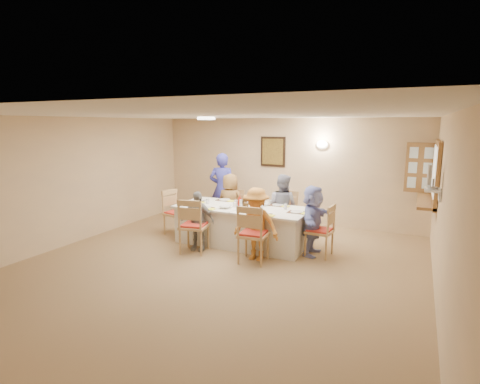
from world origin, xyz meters
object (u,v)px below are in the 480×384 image
at_px(dining_table, 242,225).
at_px(chair_left_end, 177,212).
at_px(diner_right_end, 313,220).
at_px(chair_right_end, 319,230).
at_px(caregiver, 222,189).
at_px(chair_front_left, 194,225).
at_px(diner_front_left, 198,221).
at_px(chair_back_left, 233,210).
at_px(diner_back_right, 282,207).
at_px(serving_hatch, 436,173).
at_px(chair_front_right, 253,233).
at_px(diner_back_left, 230,203).
at_px(chair_back_right, 284,214).
at_px(condiment_ketchup, 240,201).
at_px(desk_fan, 431,180).
at_px(diner_front_right, 256,224).

bearing_deg(dining_table, chair_left_end, 180.00).
xyz_separation_m(chair_left_end, diner_right_end, (2.97, 0.00, 0.16)).
bearing_deg(chair_right_end, caregiver, -109.67).
xyz_separation_m(chair_front_left, diner_front_left, (0.00, 0.12, 0.05)).
bearing_deg(dining_table, chair_back_left, 126.87).
bearing_deg(diner_back_right, serving_hatch, -164.01).
xyz_separation_m(chair_front_right, diner_back_left, (-1.20, 1.48, 0.14)).
height_order(diner_front_left, diner_right_end, diner_right_end).
bearing_deg(diner_back_left, chair_back_right, -174.41).
relative_size(serving_hatch, dining_table, 0.57).
height_order(chair_back_left, chair_back_right, chair_back_right).
xyz_separation_m(chair_front_right, chair_right_end, (0.95, 0.80, -0.03)).
height_order(chair_back_left, caregiver, caregiver).
distance_m(chair_right_end, caregiver, 2.87).
bearing_deg(chair_front_right, serving_hatch, -152.37).
distance_m(diner_back_left, diner_front_left, 1.36).
bearing_deg(chair_front_right, diner_back_right, -95.49).
bearing_deg(serving_hatch, condiment_ketchup, -163.94).
distance_m(chair_back_right, caregiver, 1.73).
bearing_deg(caregiver, diner_right_end, 140.77).
bearing_deg(diner_back_right, chair_right_end, 153.67).
xyz_separation_m(chair_back_right, condiment_ketchup, (-0.65, -0.78, 0.39)).
distance_m(chair_left_end, diner_right_end, 2.97).
bearing_deg(chair_right_end, chair_back_right, -125.91).
bearing_deg(chair_left_end, diner_right_end, -78.73).
distance_m(desk_fan, dining_table, 3.48).
xyz_separation_m(diner_back_right, condiment_ketchup, (-0.65, -0.66, 0.20)).
xyz_separation_m(chair_back_left, diner_front_right, (1.20, -1.48, 0.19)).
xyz_separation_m(chair_left_end, diner_front_right, (2.15, -0.68, 0.16)).
distance_m(desk_fan, chair_back_left, 4.17).
bearing_deg(chair_back_left, chair_front_left, -94.34).
bearing_deg(diner_front_right, chair_front_left, -173.26).
relative_size(chair_back_left, diner_back_right, 0.67).
height_order(diner_back_left, diner_back_right, diner_back_right).
xyz_separation_m(chair_right_end, diner_front_left, (-2.15, -0.68, 0.09)).
height_order(chair_right_end, diner_back_right, diner_back_right).
relative_size(chair_left_end, diner_front_left, 0.85).
xyz_separation_m(diner_back_left, condiment_ketchup, (0.55, -0.66, 0.23)).
xyz_separation_m(desk_fan, condiment_ketchup, (-3.31, 0.36, -0.67)).
bearing_deg(chair_back_left, serving_hatch, -1.37).
distance_m(serving_hatch, desk_fan, 1.36).
height_order(dining_table, chair_left_end, chair_left_end).
relative_size(diner_back_right, caregiver, 0.80).
distance_m(serving_hatch, chair_right_end, 2.32).
bearing_deg(diner_back_right, chair_back_right, -80.73).
distance_m(chair_front_right, diner_back_left, 1.91).
bearing_deg(desk_fan, dining_table, 173.98).
bearing_deg(desk_fan, diner_back_right, 158.94).
height_order(chair_front_left, caregiver, caregiver).
height_order(serving_hatch, chair_back_left, serving_hatch).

